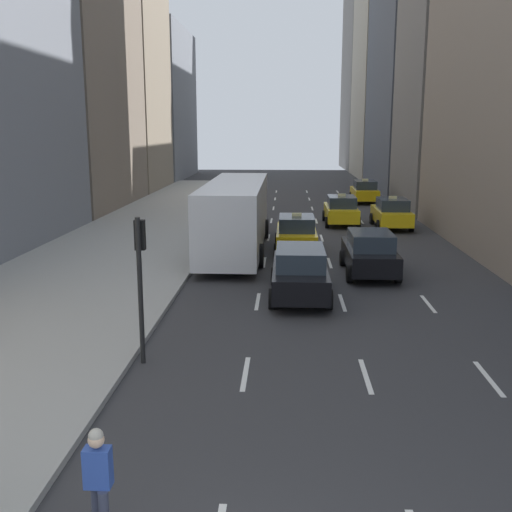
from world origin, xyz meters
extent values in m
cube|color=#9E9E99|center=(-7.00, 27.00, 0.07)|extent=(8.00, 66.00, 0.15)
cube|color=white|center=(-0.20, 8.00, 0.01)|extent=(0.12, 2.00, 0.01)
cube|color=white|center=(-0.20, 14.00, 0.01)|extent=(0.12, 2.00, 0.01)
cube|color=white|center=(-0.20, 20.00, 0.01)|extent=(0.12, 2.00, 0.01)
cube|color=white|center=(-0.20, 26.00, 0.01)|extent=(0.12, 2.00, 0.01)
cube|color=white|center=(-0.20, 32.00, 0.01)|extent=(0.12, 2.00, 0.01)
cube|color=white|center=(-0.20, 38.00, 0.01)|extent=(0.12, 2.00, 0.01)
cube|color=white|center=(-0.20, 44.00, 0.01)|extent=(0.12, 2.00, 0.01)
cube|color=white|center=(-0.20, 50.00, 0.01)|extent=(0.12, 2.00, 0.01)
cube|color=white|center=(2.60, 8.00, 0.01)|extent=(0.12, 2.00, 0.01)
cube|color=white|center=(2.60, 14.00, 0.01)|extent=(0.12, 2.00, 0.01)
cube|color=white|center=(2.60, 20.00, 0.01)|extent=(0.12, 2.00, 0.01)
cube|color=white|center=(2.60, 26.00, 0.01)|extent=(0.12, 2.00, 0.01)
cube|color=white|center=(2.60, 32.00, 0.01)|extent=(0.12, 2.00, 0.01)
cube|color=white|center=(2.60, 38.00, 0.01)|extent=(0.12, 2.00, 0.01)
cube|color=white|center=(2.60, 44.00, 0.01)|extent=(0.12, 2.00, 0.01)
cube|color=white|center=(2.60, 50.00, 0.01)|extent=(0.12, 2.00, 0.01)
cube|color=white|center=(5.40, 8.00, 0.01)|extent=(0.12, 2.00, 0.01)
cube|color=white|center=(5.40, 14.00, 0.01)|extent=(0.12, 2.00, 0.01)
cube|color=white|center=(5.40, 20.00, 0.01)|extent=(0.12, 2.00, 0.01)
cube|color=white|center=(5.40, 26.00, 0.01)|extent=(0.12, 2.00, 0.01)
cube|color=white|center=(5.40, 32.00, 0.01)|extent=(0.12, 2.00, 0.01)
cube|color=white|center=(5.40, 38.00, 0.01)|extent=(0.12, 2.00, 0.01)
cube|color=white|center=(5.40, 44.00, 0.01)|extent=(0.12, 2.00, 0.01)
cube|color=white|center=(5.40, 50.00, 0.01)|extent=(0.12, 2.00, 0.01)
cube|color=gray|center=(-14.00, 51.27, 13.85)|extent=(6.00, 11.31, 27.71)
cube|color=gray|center=(-14.00, 66.00, 8.47)|extent=(6.00, 16.30, 16.94)
cube|color=#4C515B|center=(12.00, 52.47, 10.90)|extent=(6.00, 16.07, 21.80)
cube|color=#A89E89|center=(12.00, 68.51, 14.88)|extent=(6.00, 14.35, 29.76)
cube|color=slate|center=(12.00, 83.62, 17.51)|extent=(6.00, 15.31, 35.03)
cube|color=yellow|center=(4.00, 30.73, 0.71)|extent=(1.80, 4.40, 0.76)
cube|color=#28333D|center=(4.00, 30.47, 1.41)|extent=(1.58, 2.29, 0.64)
cube|color=#F2E599|center=(4.00, 30.47, 1.80)|extent=(0.44, 0.20, 0.14)
cylinder|color=black|center=(3.10, 32.09, 0.33)|extent=(0.22, 0.66, 0.66)
cylinder|color=black|center=(4.90, 32.09, 0.33)|extent=(0.22, 0.66, 0.66)
cylinder|color=black|center=(3.10, 29.37, 0.33)|extent=(0.22, 0.66, 0.66)
cylinder|color=black|center=(4.90, 29.37, 0.33)|extent=(0.22, 0.66, 0.66)
cube|color=yellow|center=(1.20, 22.26, 0.71)|extent=(1.80, 4.40, 0.76)
cube|color=#28333D|center=(1.20, 21.99, 1.41)|extent=(1.58, 2.29, 0.64)
cube|color=#F2E599|center=(1.20, 21.99, 1.80)|extent=(0.44, 0.20, 0.14)
cylinder|color=black|center=(0.30, 23.62, 0.33)|extent=(0.22, 0.66, 0.66)
cylinder|color=black|center=(2.10, 23.62, 0.33)|extent=(0.22, 0.66, 0.66)
cylinder|color=black|center=(0.30, 20.89, 0.33)|extent=(0.22, 0.66, 0.66)
cylinder|color=black|center=(2.10, 20.89, 0.33)|extent=(0.22, 0.66, 0.66)
cube|color=yellow|center=(6.80, 29.59, 0.71)|extent=(1.80, 4.40, 0.76)
cube|color=#28333D|center=(6.80, 29.32, 1.41)|extent=(1.58, 2.29, 0.64)
cube|color=#F2E599|center=(6.80, 29.32, 1.80)|extent=(0.44, 0.20, 0.14)
cylinder|color=black|center=(5.90, 30.95, 0.33)|extent=(0.22, 0.66, 0.66)
cylinder|color=black|center=(7.70, 30.95, 0.33)|extent=(0.22, 0.66, 0.66)
cylinder|color=black|center=(5.90, 28.22, 0.33)|extent=(0.22, 0.66, 0.66)
cylinder|color=black|center=(7.70, 28.22, 0.33)|extent=(0.22, 0.66, 0.66)
cube|color=yellow|center=(6.80, 41.88, 0.71)|extent=(1.80, 4.40, 0.76)
cube|color=#28333D|center=(6.80, 41.62, 1.41)|extent=(1.58, 2.29, 0.64)
cube|color=#F2E599|center=(6.80, 41.62, 1.80)|extent=(0.44, 0.20, 0.14)
cylinder|color=black|center=(5.90, 43.25, 0.33)|extent=(0.22, 0.66, 0.66)
cylinder|color=black|center=(7.70, 43.25, 0.33)|extent=(0.22, 0.66, 0.66)
cylinder|color=black|center=(5.90, 40.52, 0.33)|extent=(0.22, 0.66, 0.66)
cylinder|color=black|center=(7.70, 40.52, 0.33)|extent=(0.22, 0.66, 0.66)
cube|color=black|center=(4.00, 18.10, 0.71)|extent=(1.80, 4.50, 0.76)
cube|color=#28333D|center=(4.00, 17.83, 1.41)|extent=(1.58, 2.34, 0.64)
cylinder|color=black|center=(3.10, 19.50, 0.33)|extent=(0.22, 0.66, 0.66)
cylinder|color=black|center=(4.90, 19.50, 0.33)|extent=(0.22, 0.66, 0.66)
cylinder|color=black|center=(3.10, 16.71, 0.33)|extent=(0.22, 0.66, 0.66)
cylinder|color=black|center=(4.90, 16.71, 0.33)|extent=(0.22, 0.66, 0.66)
cube|color=black|center=(1.20, 14.69, 0.72)|extent=(1.80, 4.82, 0.79)
cube|color=#28333D|center=(1.20, 14.40, 1.44)|extent=(1.58, 2.51, 0.64)
cylinder|color=black|center=(0.30, 16.18, 0.33)|extent=(0.22, 0.66, 0.66)
cylinder|color=black|center=(2.10, 16.18, 0.33)|extent=(0.22, 0.66, 0.66)
cylinder|color=black|center=(0.30, 13.19, 0.33)|extent=(0.22, 0.66, 0.66)
cylinder|color=black|center=(2.10, 13.19, 0.33)|extent=(0.22, 0.66, 0.66)
cube|color=silver|center=(-1.60, 22.18, 1.80)|extent=(2.50, 11.60, 2.90)
cube|color=#28333D|center=(-1.60, 27.93, 2.15)|extent=(2.30, 0.12, 1.40)
cube|color=#28333D|center=(-2.81, 22.18, 2.15)|extent=(0.08, 9.86, 1.10)
cube|color=yellow|center=(-1.60, 27.93, 3.05)|extent=(1.50, 0.10, 0.36)
cylinder|color=black|center=(-2.85, 25.78, 0.50)|extent=(0.30, 1.00, 1.00)
cylinder|color=black|center=(-0.35, 25.78, 0.50)|extent=(0.30, 1.00, 1.00)
cylinder|color=black|center=(-2.85, 18.99, 0.50)|extent=(0.30, 1.00, 1.00)
cylinder|color=black|center=(-0.35, 18.99, 0.50)|extent=(0.30, 1.00, 1.00)
cylinder|color=#383D51|center=(-1.86, 2.13, 0.48)|extent=(0.14, 0.14, 0.84)
cube|color=#2D4CA5|center=(-1.77, 2.01, 1.19)|extent=(0.36, 0.22, 0.56)
sphere|color=beige|center=(-1.77, 2.01, 1.58)|extent=(0.22, 0.22, 0.22)
sphere|color=#B2AD9E|center=(-1.77, 2.01, 1.65)|extent=(0.20, 0.20, 0.20)
cylinder|color=black|center=(-2.75, 8.55, 1.80)|extent=(0.12, 0.12, 3.60)
cube|color=black|center=(-2.75, 8.73, 3.15)|extent=(0.24, 0.20, 0.72)
sphere|color=red|center=(-2.75, 8.84, 3.38)|extent=(0.14, 0.14, 0.14)
sphere|color=#4C3F14|center=(-2.75, 8.84, 3.15)|extent=(0.14, 0.14, 0.14)
sphere|color=#198C2D|center=(-2.75, 8.84, 2.92)|extent=(0.14, 0.14, 0.14)
camera|label=1|loc=(0.71, -5.10, 5.60)|focal=42.00mm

